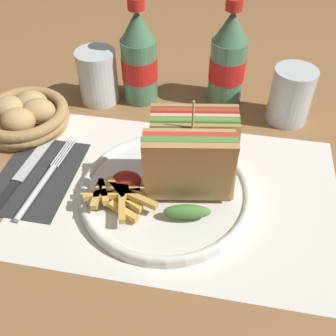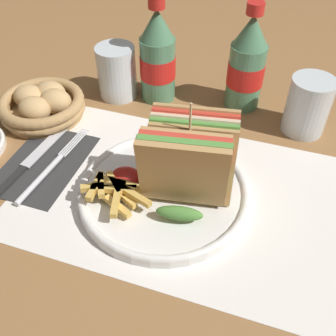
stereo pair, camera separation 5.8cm
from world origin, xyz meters
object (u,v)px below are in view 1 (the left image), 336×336
Objects in this scene: plate_main at (166,191)px; coke_bottle_near at (139,59)px; glass_near at (291,95)px; bread_basket at (25,115)px; knife at (23,173)px; glass_far at (98,80)px; club_sandwich at (191,161)px; coke_bottle_far at (228,60)px; fork at (42,182)px.

coke_bottle_near is at bearing 111.27° from plate_main.
glass_near is 0.48m from bread_basket.
knife is 0.24m from glass_far.
coke_bottle_near is at bearing 176.38° from glass_near.
knife is 0.13m from bread_basket.
coke_bottle_near is (-0.13, 0.25, 0.01)m from club_sandwich.
coke_bottle_near is 0.09m from glass_far.
glass_far is at bearing 46.85° from bread_basket.
knife is 0.41m from coke_bottle_far.
plate_main is at bearing 9.24° from fork.
bread_basket is (-0.05, 0.12, 0.02)m from knife.
plate_main is 1.24× the size of knife.
plate_main is at bearing -128.19° from glass_near.
glass_near is at bearing -20.71° from coke_bottle_far.
plate_main reaches higher than fork.
glass_far is at bearing 91.38° from fork.
coke_bottle_near is at bearing 118.06° from club_sandwich.
glass_near is at bearing 34.03° from knife.
coke_bottle_near reaches higher than bread_basket.
club_sandwich is 0.83× the size of fork.
glass_far is (-0.24, -0.05, -0.04)m from coke_bottle_far.
club_sandwich is 0.76× the size of knife.
coke_bottle_near is 1.94× the size of glass_near.
plate_main is 1.30× the size of coke_bottle_near.
knife is 2.04× the size of glass_near.
fork is 1.87× the size of glass_near.
coke_bottle_near reaches higher than knife.
club_sandwich is at bearing -96.11° from coke_bottle_far.
club_sandwich is at bearing 9.03° from fork.
plate_main is 0.28m from coke_bottle_near.
coke_bottle_near is 0.23m from bread_basket.
plate_main is 0.07m from club_sandwich.
bread_basket is (-0.10, -0.11, -0.02)m from glass_far.
glass_far is (0.06, 0.23, 0.04)m from knife.
knife is 1.33× the size of bread_basket.
glass_near reaches higher than bread_basket.
glass_far is (0.01, 0.25, 0.04)m from fork.
coke_bottle_near reaches higher than plate_main.
coke_bottle_far is at bearing 9.49° from coke_bottle_near.
plate_main reaches higher than knife.
knife is at bearing 163.44° from fork.
coke_bottle_near is 1.00× the size of coke_bottle_far.
coke_bottle_near is 0.16m from coke_bottle_far.
bread_basket is (-0.09, 0.14, 0.02)m from fork.
glass_far is (-0.21, 0.23, -0.03)m from club_sandwich.
coke_bottle_far is at bearing 10.84° from glass_far.
fork is at bearing -175.51° from plate_main.
glass_near is (0.15, 0.23, -0.03)m from club_sandwich.
glass_far is at bearing -179.83° from glass_near.
coke_bottle_near is 1.26× the size of bread_basket.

